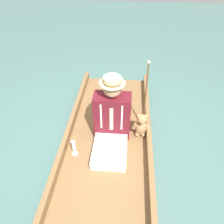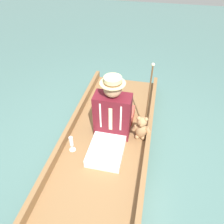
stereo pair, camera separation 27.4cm
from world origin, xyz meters
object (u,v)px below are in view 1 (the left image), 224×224
seated_person (112,119)px  wine_glass (74,146)px  walking_cane (146,91)px  teddy_bear (141,126)px

seated_person → wine_glass: seated_person is taller
wine_glass → walking_cane: 1.17m
teddy_bear → walking_cane: walking_cane is taller
wine_glass → teddy_bear: bearing=-153.6°
seated_person → walking_cane: (-0.42, -0.36, 0.21)m
seated_person → teddy_bear: seated_person is taller
teddy_bear → walking_cane: bearing=-98.1°
walking_cane → seated_person: bearing=40.4°
teddy_bear → wine_glass: bearing=26.4°
wine_glass → walking_cane: size_ratio=0.24×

